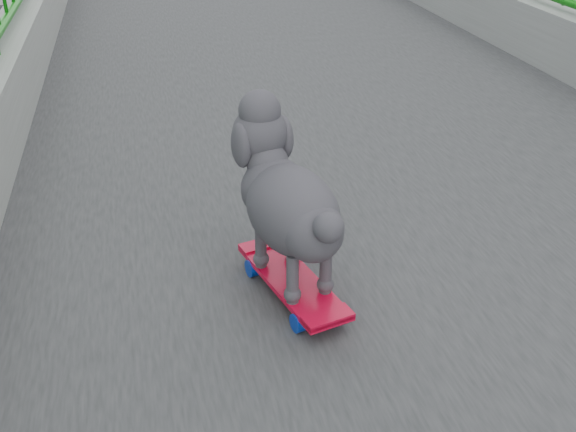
# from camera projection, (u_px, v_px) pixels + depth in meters

# --- Properties ---
(skateboard) EXTENTS (0.23, 0.45, 0.06)m
(skateboard) POSITION_uv_depth(u_px,v_px,m) (292.00, 283.00, 1.80)
(skateboard) COLOR red
(skateboard) RESTS_ON footbridge
(poodle) EXTENTS (0.29, 0.50, 0.42)m
(poodle) POSITION_uv_depth(u_px,v_px,m) (287.00, 199.00, 1.70)
(poodle) COLOR #332F35
(poodle) RESTS_ON skateboard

